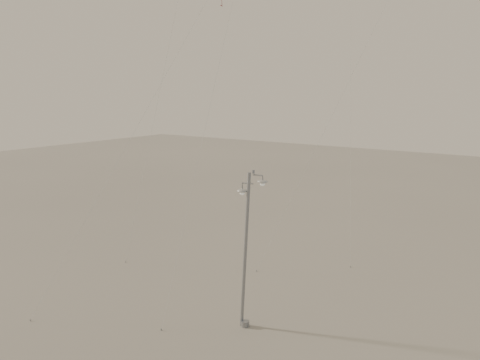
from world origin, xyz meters
The scene contains 3 objects.
ground centered at (0.00, 0.00, 0.00)m, with size 160.00×160.00×0.00m, color gray.
street_lamp centered at (0.60, 1.09, 4.43)m, with size 1.61×0.69×8.30m.
kite_3 centered at (-6.63, 4.81, 14.80)m, with size 3.70×12.75×19.34m.
Camera 1 is at (15.31, -20.34, 12.39)m, focal length 40.00 mm.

